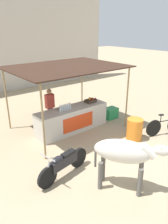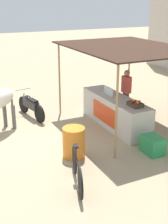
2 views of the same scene
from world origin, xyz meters
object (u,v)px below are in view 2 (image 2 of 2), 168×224
object	(u,v)px
fruit_crate	(135,104)
water_barrel	(74,142)
vendor_behind_counter	(126,93)
cooler_box	(153,145)
motorcycle_parked	(31,105)
bicycle_leaning	(77,170)
stall_counter	(115,112)

from	to	relation	value
fruit_crate	water_barrel	world-z (taller)	fruit_crate
vendor_behind_counter	cooler_box	bearing A→B (deg)	-17.88
motorcycle_parked	bicycle_leaning	xyz separation A→B (m)	(4.47, -0.30, -0.08)
cooler_box	motorcycle_parked	xyz separation A→B (m)	(-4.02, -2.11, 0.19)
vendor_behind_counter	fruit_crate	bearing A→B (deg)	-24.38
water_barrel	bicycle_leaning	world-z (taller)	bicycle_leaning
stall_counter	water_barrel	bearing A→B (deg)	-56.98
bicycle_leaning	fruit_crate	bearing A→B (deg)	121.05
motorcycle_parked	bicycle_leaning	distance (m)	4.48
cooler_box	water_barrel	xyz separation A→B (m)	(-0.76, -1.95, 0.16)
stall_counter	motorcycle_parked	size ratio (longest dim) A/B	1.68
motorcycle_parked	fruit_crate	bearing A→B (deg)	37.64
stall_counter	bicycle_leaning	world-z (taller)	stall_counter
cooler_box	fruit_crate	bearing A→B (deg)	172.24
cooler_box	water_barrel	bearing A→B (deg)	-111.30
cooler_box	bicycle_leaning	distance (m)	2.46
stall_counter	cooler_box	xyz separation A→B (m)	(2.09, -0.10, -0.24)
stall_counter	cooler_box	size ratio (longest dim) A/B	5.00
cooler_box	bicycle_leaning	size ratio (longest dim) A/B	0.38
vendor_behind_counter	cooler_box	size ratio (longest dim) A/B	2.75
stall_counter	vendor_behind_counter	bearing A→B (deg)	125.91
cooler_box	motorcycle_parked	size ratio (longest dim) A/B	0.34
stall_counter	water_barrel	size ratio (longest dim) A/B	3.76
stall_counter	vendor_behind_counter	distance (m)	1.00
stall_counter	bicycle_leaning	size ratio (longest dim) A/B	1.88
fruit_crate	water_barrel	xyz separation A→B (m)	(0.33, -2.10, -0.63)
water_barrel	bicycle_leaning	bearing A→B (deg)	-20.89
stall_counter	water_barrel	world-z (taller)	stall_counter
motorcycle_parked	bicycle_leaning	world-z (taller)	motorcycle_parked
motorcycle_parked	bicycle_leaning	size ratio (longest dim) A/B	1.12
vendor_behind_counter	motorcycle_parked	xyz separation A→B (m)	(-1.38, -2.96, -0.42)
stall_counter	fruit_crate	distance (m)	1.15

